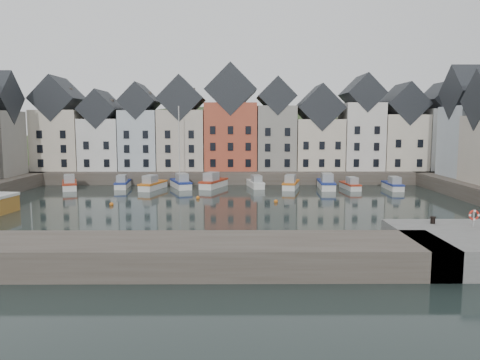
{
  "coord_description": "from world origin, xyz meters",
  "views": [
    {
      "loc": [
        1.15,
        -52.62,
        9.71
      ],
      "look_at": [
        1.51,
        6.0,
        2.74
      ],
      "focal_mm": 35.0,
      "sensor_mm": 36.0,
      "label": 1
    }
  ],
  "objects_px": {
    "boat_d": "(181,183)",
    "mooring_bollard": "(433,220)",
    "boat_a": "(70,184)",
    "life_ring_post": "(474,216)"
  },
  "relations": [
    {
      "from": "boat_a",
      "to": "life_ring_post",
      "type": "distance_m",
      "value": 55.91
    },
    {
      "from": "boat_d",
      "to": "mooring_bollard",
      "type": "height_order",
      "value": "boat_d"
    },
    {
      "from": "mooring_bollard",
      "to": "life_ring_post",
      "type": "distance_m",
      "value": 2.9
    },
    {
      "from": "boat_d",
      "to": "life_ring_post",
      "type": "distance_m",
      "value": 45.3
    },
    {
      "from": "boat_a",
      "to": "mooring_bollard",
      "type": "height_order",
      "value": "mooring_bollard"
    },
    {
      "from": "boat_a",
      "to": "boat_d",
      "type": "xyz_separation_m",
      "value": [
        16.66,
        1.25,
        0.08
      ]
    },
    {
      "from": "boat_d",
      "to": "mooring_bollard",
      "type": "relative_size",
      "value": 22.73
    },
    {
      "from": "boat_a",
      "to": "boat_d",
      "type": "height_order",
      "value": "boat_d"
    },
    {
      "from": "mooring_bollard",
      "to": "boat_d",
      "type": "bearing_deg",
      "value": 124.01
    },
    {
      "from": "mooring_bollard",
      "to": "boat_a",
      "type": "bearing_deg",
      "value": 139.86
    }
  ]
}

